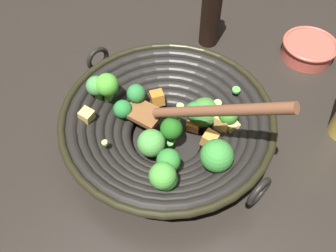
{
  "coord_description": "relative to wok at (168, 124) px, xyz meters",
  "views": [
    {
      "loc": [
        0.3,
        -0.28,
        0.59
      ],
      "look_at": [
        -0.01,
        0.01,
        0.03
      ],
      "focal_mm": 39.05,
      "sensor_mm": 36.0,
      "label": 1
    }
  ],
  "objects": [
    {
      "name": "soy_sauce_bottle",
      "position": [
        -0.15,
        0.28,
        0.03
      ],
      "size": [
        0.05,
        0.05,
        0.21
      ],
      "color": "black",
      "rests_on": "ground"
    },
    {
      "name": "wok",
      "position": [
        0.0,
        0.0,
        0.0
      ],
      "size": [
        0.43,
        0.39,
        0.23
      ],
      "color": "black",
      "rests_on": "ground"
    },
    {
      "name": "prep_bowl",
      "position": [
        0.05,
        0.41,
        -0.03
      ],
      "size": [
        0.13,
        0.13,
        0.04
      ],
      "color": "#D15647",
      "rests_on": "ground"
    },
    {
      "name": "ground_plane",
      "position": [
        -0.0,
        0.0,
        -0.05
      ],
      "size": [
        4.0,
        4.0,
        0.0
      ],
      "primitive_type": "plane",
      "color": "#28231E"
    }
  ]
}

